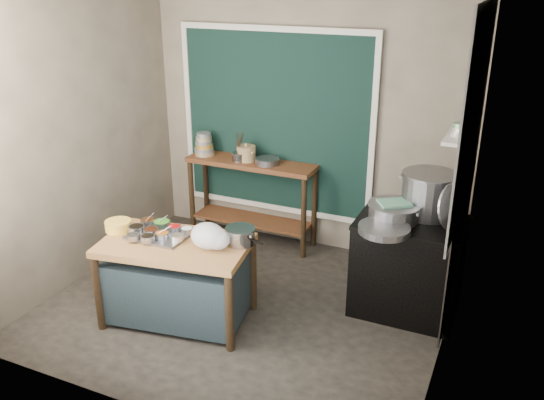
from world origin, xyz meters
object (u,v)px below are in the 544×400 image
at_px(prep_table, 178,281).
at_px(back_counter, 252,201).
at_px(yellow_basin, 118,226).
at_px(utensil_cup, 239,157).
at_px(ceramic_crock, 246,154).
at_px(condiment_tray, 158,235).
at_px(stock_pot, 428,194).
at_px(steamer, 394,212).
at_px(stove_block, 408,267).
at_px(saucepan, 240,236).

bearing_deg(prep_table, back_counter, 84.71).
bearing_deg(yellow_basin, utensil_cup, 77.69).
bearing_deg(prep_table, ceramic_crock, 86.46).
xyz_separation_m(condiment_tray, stock_pot, (2.06, 1.12, 0.31)).
distance_m(utensil_cup, steamer, 1.99).
relative_size(back_counter, stove_block, 1.61).
xyz_separation_m(back_counter, stove_block, (1.90, -0.73, -0.05)).
bearing_deg(stove_block, steamer, -162.16).
bearing_deg(stock_pot, condiment_tray, -151.50).
bearing_deg(condiment_tray, back_counter, 87.36).
height_order(back_counter, condiment_tray, back_counter).
height_order(utensil_cup, steamer, utensil_cup).
distance_m(condiment_tray, stock_pot, 2.37).
xyz_separation_m(stove_block, utensil_cup, (-2.01, 0.67, 0.57)).
xyz_separation_m(stove_block, stock_pot, (0.09, 0.19, 0.65)).
bearing_deg(saucepan, utensil_cup, 137.48).
height_order(condiment_tray, saucepan, saucepan).
distance_m(stove_block, saucepan, 1.53).
xyz_separation_m(prep_table, saucepan, (0.52, 0.20, 0.45)).
bearing_deg(utensil_cup, ceramic_crock, 34.60).
height_order(stove_block, ceramic_crock, ceramic_crock).
height_order(prep_table, ceramic_crock, ceramic_crock).
bearing_deg(stove_block, yellow_basin, -157.78).
bearing_deg(stock_pot, prep_table, -148.33).
distance_m(utensil_cup, stock_pot, 2.16).
relative_size(stove_block, ceramic_crock, 4.19).
distance_m(prep_table, yellow_basin, 0.72).
xyz_separation_m(yellow_basin, utensil_cup, (0.36, 1.64, 0.20)).
relative_size(saucepan, steamer, 0.57).
relative_size(stove_block, saucepan, 3.45).
bearing_deg(stove_block, back_counter, 158.98).
distance_m(condiment_tray, yellow_basin, 0.40).
distance_m(back_counter, stove_block, 2.04).
bearing_deg(utensil_cup, yellow_basin, -102.31).
height_order(prep_table, back_counter, back_counter).
relative_size(stove_block, steamer, 1.96).
xyz_separation_m(prep_table, condiment_tray, (-0.19, 0.04, 0.39)).
bearing_deg(back_counter, condiment_tray, -92.64).
xyz_separation_m(stove_block, ceramic_crock, (-1.95, 0.72, 0.60)).
xyz_separation_m(yellow_basin, stock_pot, (2.46, 1.16, 0.28)).
height_order(prep_table, steamer, steamer).
height_order(prep_table, yellow_basin, yellow_basin).
bearing_deg(steamer, saucepan, -147.28).
bearing_deg(back_counter, prep_table, -86.22).
distance_m(prep_table, utensil_cup, 1.77).
relative_size(stove_block, condiment_tray, 1.79).
relative_size(stove_block, utensil_cup, 5.52).
relative_size(saucepan, utensil_cup, 1.60).
bearing_deg(utensil_cup, saucepan, -62.60).
bearing_deg(stove_block, utensil_cup, 161.57).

